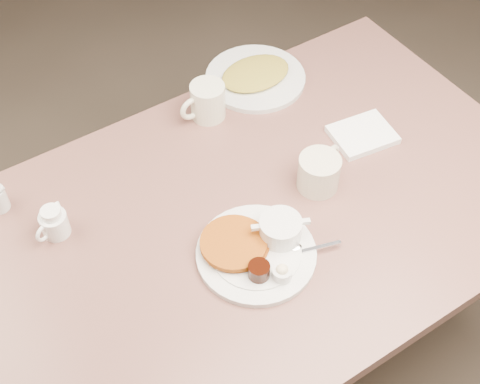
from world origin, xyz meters
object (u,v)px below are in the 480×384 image
diner_table (244,257)px  coffee_mug_far (207,101)px  hash_plate (255,76)px  creamer_left (54,223)px  coffee_mug_near (320,171)px  main_plate (258,247)px

diner_table → coffee_mug_far: coffee_mug_far is taller
hash_plate → creamer_left: bearing=-164.3°
coffee_mug_near → creamer_left: coffee_mug_near is taller
diner_table → coffee_mug_near: 0.30m
diner_table → main_plate: bearing=-107.1°
diner_table → main_plate: 0.22m
diner_table → coffee_mug_far: (0.10, 0.34, 0.22)m
coffee_mug_near → coffee_mug_far: (-0.10, 0.35, 0.00)m
coffee_mug_near → coffee_mug_far: coffee_mug_far is taller
creamer_left → main_plate: bearing=-40.0°
creamer_left → hash_plate: 0.71m
diner_table → coffee_mug_far: bearing=72.9°
main_plate → creamer_left: bearing=140.0°
main_plate → coffee_mug_near: coffee_mug_near is taller
coffee_mug_near → diner_table: bearing=176.2°
diner_table → hash_plate: size_ratio=5.24×
coffee_mug_far → hash_plate: size_ratio=0.47×
main_plate → hash_plate: bearing=56.6°
diner_table → coffee_mug_near: (0.21, -0.01, 0.22)m
coffee_mug_near → hash_plate: bearing=77.9°
main_plate → coffee_mug_near: bearing=20.3°
main_plate → coffee_mug_far: bearing=72.9°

